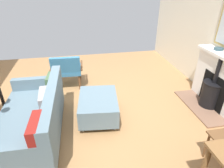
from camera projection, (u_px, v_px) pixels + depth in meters
ground_plane at (90, 112)px, 3.48m from camera, size 5.14×6.18×0.01m
fireplace at (218, 85)px, 3.45m from camera, size 0.66×1.30×1.02m
mantel_bowl_near at (219, 49)px, 3.43m from camera, size 0.16×0.16×0.04m
sofa at (34, 118)px, 2.78m from camera, size 0.91×1.74×0.80m
ottoman at (98, 106)px, 3.23m from camera, size 0.72×0.90×0.41m
armchair_accent at (67, 69)px, 4.11m from camera, size 0.70×0.61×0.77m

